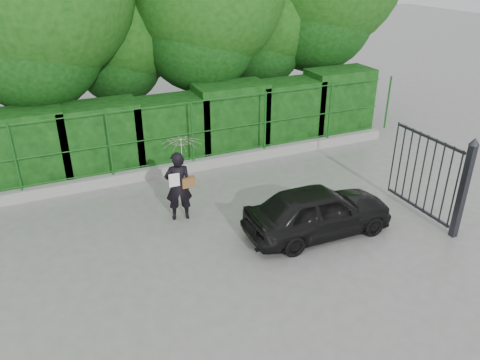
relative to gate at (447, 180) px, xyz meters
name	(u,v)px	position (x,y,z in m)	size (l,w,h in m)	color
ground	(245,255)	(-4.60, 0.72, -1.19)	(80.00, 80.00, 0.00)	gray
kerb	(181,168)	(-4.60, 5.22, -1.04)	(14.00, 0.25, 0.30)	#9E9E99
fence	(186,132)	(-4.38, 5.22, 0.01)	(14.13, 0.06, 1.80)	#165519
hedge	(170,127)	(-4.58, 6.22, -0.14)	(14.20, 1.20, 2.23)	black
gate	(447,180)	(0.00, 0.00, 0.00)	(0.22, 2.33, 2.36)	#27272D
woman	(181,167)	(-5.29, 2.80, 0.12)	(0.95, 0.92, 2.02)	black
car	(318,210)	(-2.74, 0.88, -0.61)	(1.36, 3.39, 1.15)	black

